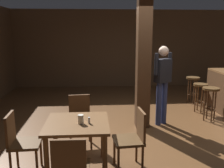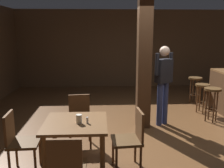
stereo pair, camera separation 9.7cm
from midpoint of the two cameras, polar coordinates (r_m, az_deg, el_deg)
ground_plane at (r=5.23m, az=8.64°, el=-10.90°), size 10.80×10.80×0.00m
wall_back at (r=9.30m, az=3.45°, el=8.05°), size 8.00×0.10×2.80m
pillar at (r=5.21m, az=7.86°, el=4.99°), size 0.28×0.28×2.80m
dining_table at (r=3.70m, az=-7.54°, el=-10.46°), size 0.90×0.90×0.74m
chair_south at (r=3.02m, az=-9.31°, el=-18.24°), size 0.43×0.43×0.89m
chair_west at (r=3.86m, az=-19.90°, el=-11.81°), size 0.44×0.44×0.89m
chair_north at (r=4.54m, az=-6.81°, el=-7.60°), size 0.46×0.46×0.89m
chair_east at (r=3.74m, az=5.28°, el=-11.89°), size 0.45×0.45×0.89m
napkin_cup at (r=3.57m, az=-6.77°, el=-7.96°), size 0.08×0.08×0.13m
salt_shaker at (r=3.57m, az=-4.87°, el=-8.25°), size 0.03×0.03×0.09m
standing_person at (r=5.45m, az=12.18°, el=0.91°), size 0.45×0.34×1.72m
bar_stool_near at (r=6.08m, az=22.38°, el=-2.60°), size 0.37×0.37×0.78m
bar_stool_mid at (r=6.68m, az=20.33°, el=-1.54°), size 0.35×0.35×0.73m
bar_stool_far at (r=7.47m, az=18.81°, el=0.09°), size 0.38×0.38×0.75m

